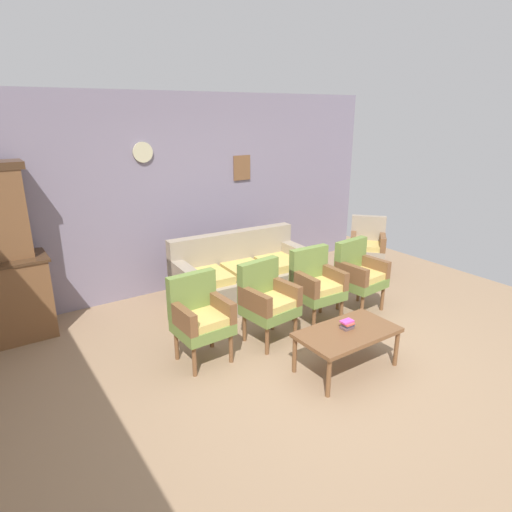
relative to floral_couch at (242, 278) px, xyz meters
The scene contains 10 objects.
ground_plane 1.73m from the floral_couch, 100.62° to the right, with size 7.68×7.68×0.00m, color #997A5B.
wall_back_with_decor 1.44m from the floral_couch, 108.08° to the left, with size 6.40×0.09×2.70m.
floral_couch is the anchor object (origin of this frame).
armchair_by_doorway 1.55m from the floral_couch, 138.68° to the right, with size 0.54×0.51×0.90m.
armchair_near_couch_end 1.14m from the floral_couch, 108.55° to the right, with size 0.57×0.54×0.90m.
armchair_row_middle 1.10m from the floral_couch, 68.48° to the right, with size 0.54×0.51×0.90m.
armchair_near_cabinet 1.53m from the floral_couch, 44.16° to the right, with size 0.56×0.54×0.90m.
wingback_chair_by_fireplace 2.18m from the floral_couch, ahead, with size 0.71×0.71×0.90m.
coffee_table 1.99m from the floral_couch, 91.50° to the right, with size 1.00×0.56×0.42m.
book_stack_on_table 1.95m from the floral_couch, 90.59° to the right, with size 0.14×0.10×0.08m.
Camera 1 is at (-2.64, -2.99, 2.46)m, focal length 30.95 mm.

